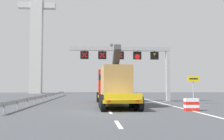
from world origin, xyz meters
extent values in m
plane|color=#424449|center=(0.00, 0.00, 0.00)|extent=(112.00, 112.00, 0.00)
cube|color=silver|center=(0.16, -6.00, 0.01)|extent=(0.20, 2.60, 0.01)
cube|color=silver|center=(0.16, -0.02, 0.01)|extent=(0.20, 2.60, 0.01)
cube|color=silver|center=(0.16, 5.97, 0.01)|extent=(0.20, 2.60, 0.01)
cube|color=silver|center=(0.16, 11.95, 0.01)|extent=(0.20, 2.60, 0.01)
cube|color=silver|center=(0.16, 17.93, 0.01)|extent=(0.20, 2.60, 0.01)
cube|color=silver|center=(0.16, 23.92, 0.01)|extent=(0.20, 2.60, 0.01)
cube|color=silver|center=(0.16, 29.90, 0.01)|extent=(0.20, 2.60, 0.01)
cube|color=silver|center=(0.16, 35.89, 0.01)|extent=(0.20, 2.60, 0.01)
cube|color=silver|center=(0.16, 41.87, 0.01)|extent=(0.20, 2.60, 0.01)
cube|color=silver|center=(0.16, 47.85, 0.01)|extent=(0.20, 2.60, 0.01)
cube|color=silver|center=(0.16, 53.84, 0.01)|extent=(0.20, 2.60, 0.01)
cube|color=silver|center=(0.16, 59.82, 0.01)|extent=(0.20, 2.60, 0.01)
cube|color=silver|center=(0.16, 65.80, 0.01)|extent=(0.20, 2.60, 0.01)
cube|color=silver|center=(6.20, 12.00, 0.01)|extent=(0.20, 63.00, 0.01)
cube|color=#9EA0A5|center=(7.61, 11.24, 3.17)|extent=(0.40, 0.40, 6.35)
cube|color=slate|center=(7.61, 11.24, 0.04)|extent=(0.90, 0.90, 0.08)
cube|color=#9EA0A5|center=(2.02, 11.24, 6.10)|extent=(11.59, 0.44, 0.44)
cube|color=#4C4C51|center=(1.06, 11.24, 6.50)|extent=(0.28, 0.40, 0.28)
cube|color=black|center=(6.06, 11.24, 5.33)|extent=(0.93, 0.24, 0.89)
cube|color=#9EA0A5|center=(6.06, 11.24, 5.83)|extent=(0.08, 0.08, 0.16)
cone|color=orange|center=(6.06, 11.11, 5.42)|extent=(0.34, 0.34, 0.31)
cube|color=black|center=(4.04, 11.24, 5.33)|extent=(0.93, 0.24, 0.89)
cube|color=#9EA0A5|center=(4.04, 11.24, 5.83)|extent=(0.08, 0.08, 0.16)
cone|color=red|center=(4.04, 11.11, 5.17)|extent=(0.60, 0.02, 0.60)
cube|color=black|center=(2.02, 11.24, 5.33)|extent=(0.93, 0.24, 0.89)
cube|color=#9EA0A5|center=(2.02, 11.24, 5.83)|extent=(0.08, 0.08, 0.16)
cube|color=red|center=(2.02, 11.11, 5.33)|extent=(0.57, 0.02, 0.57)
cube|color=red|center=(2.02, 11.11, 5.33)|extent=(0.57, 0.02, 0.57)
cube|color=black|center=(0.00, 11.24, 5.33)|extent=(0.93, 0.24, 0.89)
cube|color=#9EA0A5|center=(0.00, 11.24, 5.83)|extent=(0.08, 0.08, 0.16)
cube|color=red|center=(0.00, 11.11, 5.33)|extent=(0.57, 0.02, 0.57)
cube|color=red|center=(0.00, 11.11, 5.33)|extent=(0.57, 0.02, 0.57)
cube|color=black|center=(-2.03, 11.24, 5.33)|extent=(0.93, 0.24, 0.89)
cube|color=#9EA0A5|center=(-2.03, 11.24, 5.83)|extent=(0.08, 0.08, 0.16)
cube|color=red|center=(-2.03, 11.11, 5.33)|extent=(0.57, 0.02, 0.57)
cube|color=red|center=(-2.03, 11.11, 5.33)|extent=(0.57, 0.02, 0.57)
cube|color=yellow|center=(0.96, 4.73, 0.73)|extent=(2.94, 10.44, 0.24)
cube|color=yellow|center=(1.03, -0.55, 1.10)|extent=(2.66, 0.12, 0.44)
cylinder|color=black|center=(-0.33, 0.22, 0.55)|extent=(0.33, 1.10, 1.10)
cylinder|color=black|center=(2.37, 0.25, 0.55)|extent=(0.33, 1.10, 1.10)
cylinder|color=black|center=(-0.34, 1.27, 0.55)|extent=(0.33, 1.10, 1.10)
cylinder|color=black|center=(2.36, 1.30, 0.55)|extent=(0.33, 1.10, 1.10)
cylinder|color=black|center=(-0.36, 2.32, 0.55)|extent=(0.33, 1.10, 1.10)
cylinder|color=black|center=(2.34, 2.35, 0.55)|extent=(0.33, 1.10, 1.10)
cylinder|color=black|center=(-0.37, 3.37, 0.55)|extent=(0.33, 1.10, 1.10)
cylinder|color=black|center=(2.33, 3.40, 0.55)|extent=(0.33, 1.10, 1.10)
cylinder|color=black|center=(-0.38, 4.42, 0.55)|extent=(0.33, 1.10, 1.10)
cylinder|color=black|center=(2.31, 4.45, 0.55)|extent=(0.33, 1.10, 1.10)
cube|color=red|center=(0.86, 11.83, 2.10)|extent=(2.62, 3.23, 3.10)
cube|color=black|center=(0.86, 11.83, 2.80)|extent=(2.65, 3.26, 0.60)
cylinder|color=black|center=(-0.44, 12.70, 0.55)|extent=(0.35, 1.10, 1.10)
cylinder|color=black|center=(2.14, 12.73, 0.55)|extent=(0.35, 1.10, 1.10)
cylinder|color=black|center=(-0.41, 10.70, 0.55)|extent=(0.35, 1.10, 1.10)
cylinder|color=black|center=(2.17, 10.73, 0.55)|extent=(0.35, 1.10, 1.10)
cube|color=#9E7A47|center=(0.96, 5.13, 2.20)|extent=(2.46, 5.75, 2.70)
cube|color=#2D2D33|center=(0.97, 4.28, 4.15)|extent=(0.60, 2.95, 2.29)
cube|color=red|center=(0.05, -0.60, 0.80)|extent=(0.20, 0.06, 0.12)
cube|color=red|center=(2.01, -0.57, 0.80)|extent=(0.20, 0.06, 0.12)
cylinder|color=#9EA0A5|center=(9.20, 7.63, 1.41)|extent=(0.10, 0.10, 2.83)
cube|color=yellow|center=(9.20, 7.57, 2.56)|extent=(1.22, 0.06, 0.54)
cube|color=black|center=(9.20, 7.53, 2.56)|extent=(0.88, 0.01, 0.12)
cube|color=red|center=(6.16, 0.38, 0.11)|extent=(1.00, 0.51, 0.23)
cube|color=white|center=(6.16, 0.38, 0.34)|extent=(1.00, 0.51, 0.22)
cube|color=red|center=(6.16, 0.38, 0.56)|extent=(1.00, 0.51, 0.23)
cube|color=white|center=(6.16, 0.38, 0.79)|extent=(1.00, 0.51, 0.23)
cube|color=#999EA3|center=(-7.01, 16.66, 0.60)|extent=(0.04, 37.32, 0.32)
cube|color=#999EA3|center=(-6.95, -0.45, 0.30)|extent=(0.10, 0.10, 0.60)
cube|color=#999EA3|center=(-6.95, 2.66, 0.30)|extent=(0.10, 0.10, 0.60)
cube|color=#999EA3|center=(-6.95, 5.77, 0.30)|extent=(0.10, 0.10, 0.60)
cube|color=#999EA3|center=(-6.95, 8.88, 0.30)|extent=(0.10, 0.10, 0.60)
cube|color=#999EA3|center=(-6.95, 11.99, 0.30)|extent=(0.10, 0.10, 0.60)
cube|color=#999EA3|center=(-6.95, 15.10, 0.30)|extent=(0.10, 0.10, 0.60)
cube|color=#999EA3|center=(-6.95, 18.21, 0.30)|extent=(0.10, 0.10, 0.60)
cube|color=#999EA3|center=(-6.95, 21.32, 0.30)|extent=(0.10, 0.10, 0.60)
cube|color=#999EA3|center=(-6.95, 24.43, 0.30)|extent=(0.10, 0.10, 0.60)
cube|color=#999EA3|center=(-6.95, 27.54, 0.30)|extent=(0.10, 0.10, 0.60)
cube|color=#999EA3|center=(-6.95, 30.65, 0.30)|extent=(0.10, 0.10, 0.60)
cube|color=#999EA3|center=(-6.95, 33.76, 0.30)|extent=(0.10, 0.10, 0.60)
cube|color=#B7B7B2|center=(-14.93, 46.14, 17.46)|extent=(2.80, 2.00, 34.92)
cube|color=#B7B7B2|center=(-14.93, 46.14, 21.65)|extent=(9.00, 1.60, 1.40)
camera|label=1|loc=(-1.05, -18.35, 1.82)|focal=41.77mm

